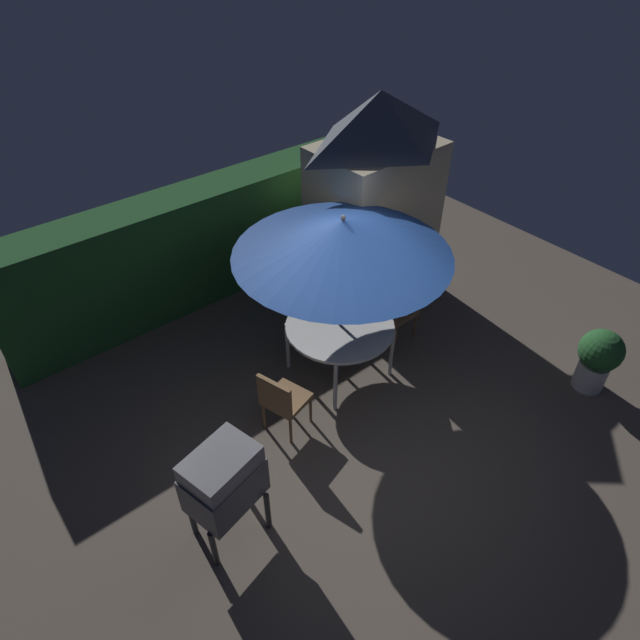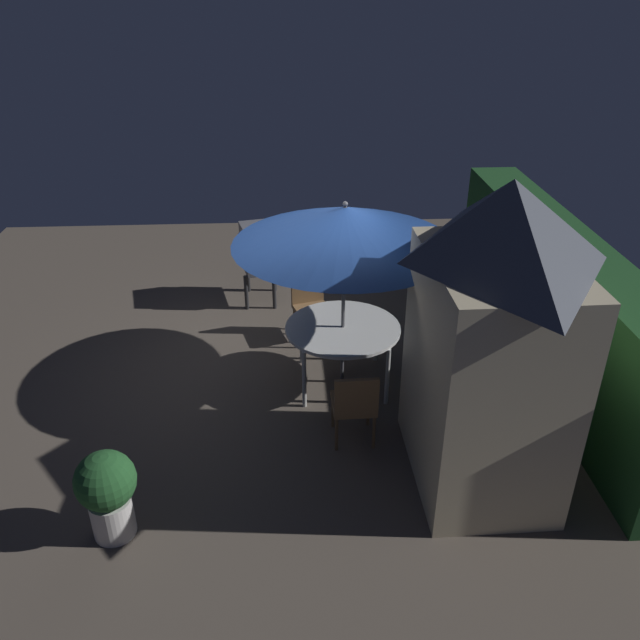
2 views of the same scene
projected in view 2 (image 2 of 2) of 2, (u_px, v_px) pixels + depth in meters
The scene contains 9 objects.
ground_plane at pixel (281, 368), 8.31m from camera, with size 11.00×11.00×0.00m, color brown.
hedge_backdrop at pixel (556, 301), 8.07m from camera, with size 6.14×0.73×1.74m.
garden_shed at pixel (491, 340), 5.86m from camera, with size 1.86×1.33×3.06m.
patio_table at pixel (343, 331), 7.67m from camera, with size 1.39×1.39×0.79m.
patio_umbrella at pixel (345, 226), 7.03m from camera, with size 2.54×2.54×2.35m.
bbq_grill at pixel (259, 249), 9.63m from camera, with size 0.80×0.65×1.20m.
chair_near_shed at pixel (355, 403), 6.75m from camera, with size 0.47×0.47×0.90m.
chair_far_side at pixel (310, 303), 8.79m from camera, with size 0.57×0.57×0.90m.
potted_plant_by_shed at pixel (107, 490), 5.63m from camera, with size 0.54×0.54×0.90m.
Camera 2 is at (7.01, 0.11, 4.53)m, focal length 35.88 mm.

